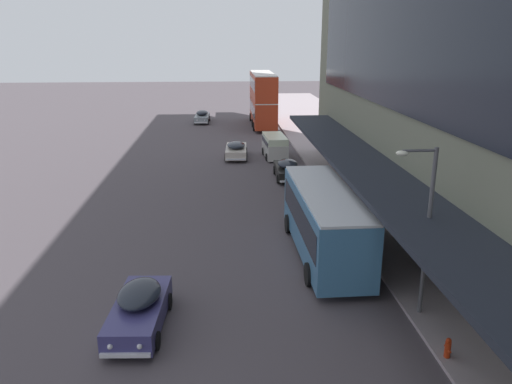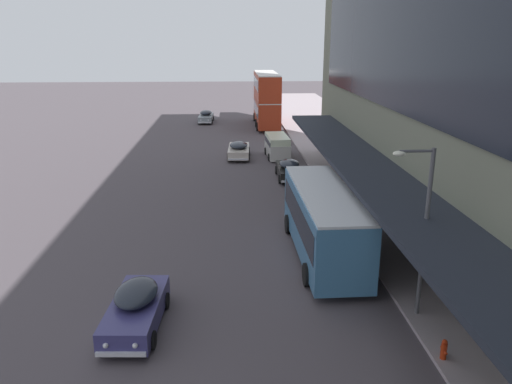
{
  "view_description": "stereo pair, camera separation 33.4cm",
  "coord_description": "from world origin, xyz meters",
  "views": [
    {
      "loc": [
        -0.85,
        -5.19,
        10.06
      ],
      "look_at": [
        0.92,
        20.59,
        2.1
      ],
      "focal_mm": 35.0,
      "sensor_mm": 36.0,
      "label": 1
    },
    {
      "loc": [
        -0.52,
        -5.21,
        10.06
      ],
      "look_at": [
        0.92,
        20.59,
        2.1
      ],
      "focal_mm": 35.0,
      "sensor_mm": 36.0,
      "label": 2
    }
  ],
  "objects": [
    {
      "name": "sedan_lead_near",
      "position": [
        -3.96,
        10.99,
        0.77
      ],
      "size": [
        2.05,
        4.57,
        1.57
      ],
      "color": "navy",
      "rests_on": "ground"
    },
    {
      "name": "sedan_second_mid",
      "position": [
        0.36,
        37.79,
        0.72
      ],
      "size": [
        2.09,
        4.74,
        1.43
      ],
      "color": "beige",
      "rests_on": "ground"
    },
    {
      "name": "street_lamp",
      "position": [
        6.29,
        11.08,
        3.88
      ],
      "size": [
        1.5,
        0.28,
        6.35
      ],
      "color": "#4C4C51",
      "rests_on": "sidewalk_kerb"
    },
    {
      "name": "fire_hydrant",
      "position": [
        6.3,
        8.27,
        0.49
      ],
      "size": [
        0.2,
        0.4,
        0.7
      ],
      "color": "#B82D0F",
      "rests_on": "sidewalk_kerb"
    },
    {
      "name": "transit_bus_kerbside_front",
      "position": [
        4.06,
        54.42,
        3.36
      ],
      "size": [
        2.8,
        11.15,
        6.24
      ],
      "color": "#AC321A",
      "rests_on": "ground"
    },
    {
      "name": "sedan_lead_mid",
      "position": [
        -3.3,
        57.5,
        0.74
      ],
      "size": [
        1.93,
        4.78,
        1.49
      ],
      "color": "gray",
      "rests_on": "ground"
    },
    {
      "name": "vw_van",
      "position": [
        3.75,
        37.82,
        1.1
      ],
      "size": [
        2.05,
        4.62,
        1.96
      ],
      "color": "beige",
      "rests_on": "ground"
    },
    {
      "name": "sedan_trailing_mid",
      "position": [
        3.96,
        30.67,
        0.73
      ],
      "size": [
        1.81,
        4.39,
        1.49
      ],
      "color": "black",
      "rests_on": "ground"
    },
    {
      "name": "transit_bus_kerbside_rear",
      "position": [
        3.9,
        16.69,
        1.91
      ],
      "size": [
        2.85,
        9.42,
        3.33
      ],
      "color": "teal",
      "rests_on": "ground"
    }
  ]
}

